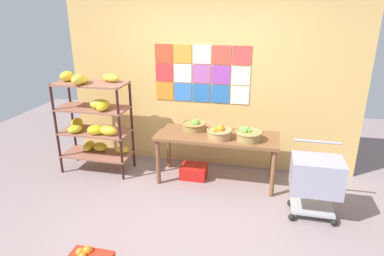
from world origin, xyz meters
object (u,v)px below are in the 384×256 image
at_px(banana_shelf_unit, 93,117).
at_px(fruit_basket_back_left, 219,133).
at_px(display_table, 217,140).
at_px(fruit_basket_centre, 248,135).
at_px(fruit_basket_right, 194,125).
at_px(produce_crate_under_table, 194,171).
at_px(shopping_cart, 316,177).

xyz_separation_m(banana_shelf_unit, fruit_basket_back_left, (1.85, -0.04, -0.07)).
bearing_deg(display_table, fruit_basket_centre, -12.60).
distance_m(display_table, fruit_basket_right, 0.40).
relative_size(banana_shelf_unit, fruit_basket_right, 4.33).
distance_m(display_table, produce_crate_under_table, 0.62).
relative_size(fruit_basket_back_left, shopping_cart, 0.39).
xyz_separation_m(fruit_basket_back_left, shopping_cart, (1.19, -0.49, -0.27)).
distance_m(banana_shelf_unit, produce_crate_under_table, 1.65).
distance_m(produce_crate_under_table, shopping_cart, 1.73).
xyz_separation_m(banana_shelf_unit, shopping_cart, (3.04, -0.53, -0.34)).
bearing_deg(display_table, produce_crate_under_table, 176.41).
height_order(fruit_basket_back_left, produce_crate_under_table, fruit_basket_back_left).
height_order(display_table, fruit_basket_centre, fruit_basket_centre).
height_order(banana_shelf_unit, produce_crate_under_table, banana_shelf_unit).
bearing_deg(fruit_basket_centre, shopping_cart, -31.76).
bearing_deg(banana_shelf_unit, fruit_basket_centre, -0.75).
bearing_deg(shopping_cart, fruit_basket_back_left, 155.02).
bearing_deg(banana_shelf_unit, fruit_basket_back_left, -1.35).
xyz_separation_m(banana_shelf_unit, fruit_basket_centre, (2.22, -0.03, -0.07)).
bearing_deg(produce_crate_under_table, fruit_basket_back_left, -19.13).
bearing_deg(fruit_basket_back_left, fruit_basket_right, 148.36).
height_order(banana_shelf_unit, fruit_basket_back_left, banana_shelf_unit).
bearing_deg(fruit_basket_back_left, produce_crate_under_table, 160.87).
height_order(banana_shelf_unit, shopping_cart, banana_shelf_unit).
relative_size(banana_shelf_unit, shopping_cart, 1.72).
height_order(display_table, fruit_basket_back_left, fruit_basket_back_left).
distance_m(fruit_basket_back_left, fruit_basket_right, 0.46).
distance_m(display_table, fruit_basket_back_left, 0.20).
xyz_separation_m(fruit_basket_right, shopping_cart, (1.58, -0.73, -0.26)).
distance_m(fruit_basket_centre, fruit_basket_right, 0.80).
distance_m(fruit_basket_right, shopping_cart, 1.76).
bearing_deg(fruit_basket_right, shopping_cart, -24.76).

